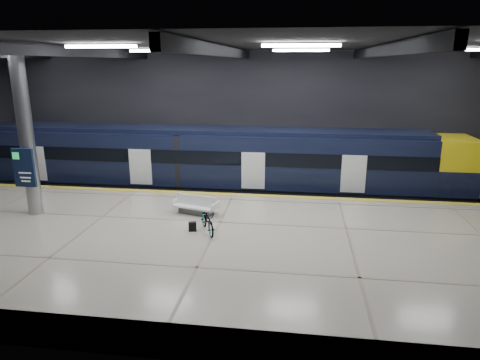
# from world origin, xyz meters

# --- Properties ---
(ground) EXTENTS (30.00, 30.00, 0.00)m
(ground) POSITION_xyz_m (0.00, 0.00, 0.00)
(ground) COLOR black
(ground) RESTS_ON ground
(room_shell) EXTENTS (30.10, 16.10, 8.05)m
(room_shell) POSITION_xyz_m (-0.00, 0.00, 5.72)
(room_shell) COLOR black
(room_shell) RESTS_ON ground
(platform) EXTENTS (30.00, 11.00, 1.10)m
(platform) POSITION_xyz_m (0.00, -2.50, 0.55)
(platform) COLOR #B5AE99
(platform) RESTS_ON ground
(safety_strip) EXTENTS (30.00, 0.40, 0.01)m
(safety_strip) POSITION_xyz_m (0.00, 2.75, 1.11)
(safety_strip) COLOR gold
(safety_strip) RESTS_ON platform
(rails) EXTENTS (30.00, 1.52, 0.16)m
(rails) POSITION_xyz_m (0.00, 5.50, 0.08)
(rails) COLOR gray
(rails) RESTS_ON ground
(train) EXTENTS (29.40, 2.84, 3.79)m
(train) POSITION_xyz_m (-0.40, 5.50, 2.06)
(train) COLOR black
(train) RESTS_ON ground
(bench) EXTENTS (2.04, 1.27, 0.84)m
(bench) POSITION_xyz_m (-1.18, -0.19, 1.40)
(bench) COLOR #595B60
(bench) RESTS_ON platform
(bicycle) EXTENTS (1.28, 1.80, 0.90)m
(bicycle) POSITION_xyz_m (-0.27, -2.07, 1.55)
(bicycle) COLOR #99999E
(bicycle) RESTS_ON platform
(pannier_bag) EXTENTS (0.33, 0.25, 0.35)m
(pannier_bag) POSITION_xyz_m (-0.87, -2.07, 1.28)
(pannier_bag) COLOR black
(pannier_bag) RESTS_ON platform
(info_column) EXTENTS (0.90, 0.78, 6.90)m
(info_column) POSITION_xyz_m (-8.00, -1.03, 4.46)
(info_column) COLOR #9EA0A5
(info_column) RESTS_ON platform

